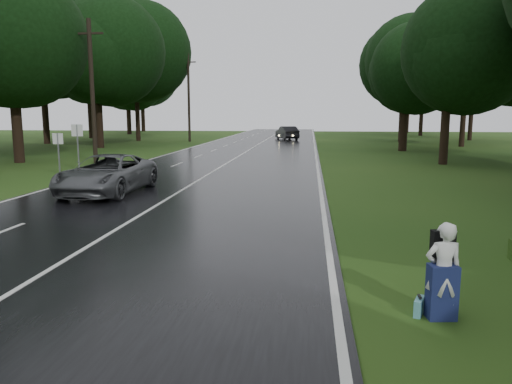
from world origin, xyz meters
TOP-DOWN VIEW (x-y plane):
  - ground at (0.00, 0.00)m, footprint 160.00×160.00m
  - road at (0.00, 20.00)m, footprint 12.00×140.00m
  - lane_center at (0.00, 20.00)m, footprint 0.12×140.00m
  - grey_car at (-2.79, 8.85)m, footprint 2.71×5.64m
  - far_car at (2.51, 50.20)m, footprint 3.23×5.22m
  - hitchhiker at (7.44, -2.24)m, footprint 0.62×0.57m
  - suitcase at (7.12, -2.14)m, footprint 0.24×0.40m
  - utility_pole_mid at (-8.50, 20.41)m, footprint 1.80×0.28m
  - utility_pole_far at (-8.50, 45.56)m, footprint 1.80×0.28m
  - road_sign_a at (-7.20, 13.33)m, footprint 0.54×0.10m
  - road_sign_b at (-7.20, 15.42)m, footprint 0.63×0.10m
  - tree_left_d at (-13.81, 20.48)m, footprint 8.88×8.88m
  - tree_left_e at (-14.39, 34.55)m, footprint 9.82×9.82m
  - tree_left_f at (-14.89, 46.32)m, footprint 11.32×11.32m
  - tree_right_d at (13.83, 22.45)m, footprint 7.87×7.87m
  - tree_right_e at (13.32, 33.70)m, footprint 7.74×7.74m
  - tree_right_f at (15.67, 47.75)m, footprint 9.86×9.86m

SIDE VIEW (x-z plane):
  - ground at x=0.00m, z-range 0.00..0.00m
  - utility_pole_mid at x=-8.50m, z-range -4.53..4.53m
  - utility_pole_far at x=-8.50m, z-range -4.96..4.96m
  - road_sign_a at x=-7.20m, z-range -1.13..1.13m
  - road_sign_b at x=-7.20m, z-range -1.32..1.32m
  - tree_left_d at x=-13.81m, z-range -6.93..6.93m
  - tree_left_e at x=-14.39m, z-range -7.67..7.67m
  - tree_left_f at x=-14.89m, z-range -8.84..8.84m
  - tree_right_d at x=13.83m, z-range -6.15..6.15m
  - tree_right_e at x=13.32m, z-range -6.05..6.05m
  - tree_right_f at x=15.67m, z-range -7.71..7.71m
  - road at x=0.00m, z-range 0.00..0.04m
  - lane_center at x=0.00m, z-range 0.04..0.05m
  - suitcase at x=7.12m, z-range 0.00..0.28m
  - hitchhiker at x=7.44m, z-range -0.06..1.52m
  - grey_car at x=-2.79m, z-range 0.04..1.59m
  - far_car at x=2.51m, z-range 0.04..1.67m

